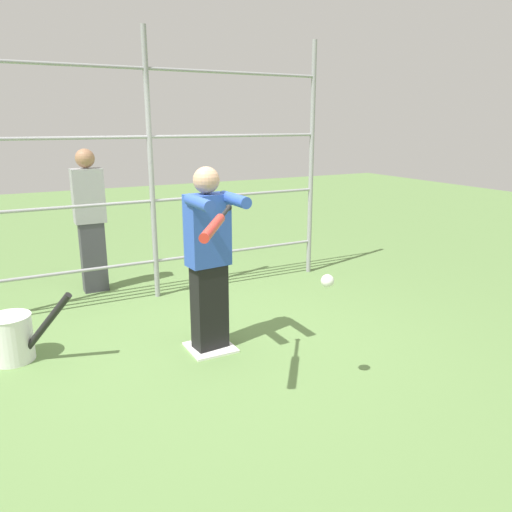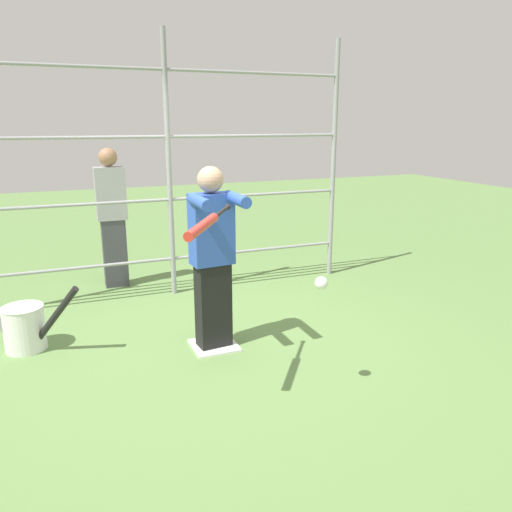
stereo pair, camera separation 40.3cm
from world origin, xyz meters
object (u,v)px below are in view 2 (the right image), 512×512
Objects in this scene: batter at (213,254)px; baseball_bat_swinging at (206,224)px; bat_bucket at (24,327)px; bystander_behind_fence at (112,216)px; softball_in_flight at (321,283)px.

batter is 1.02m from baseball_bat_swinging.
bat_bucket is at bearing -20.40° from batter.
bat_bucket is at bearing 57.80° from bystander_behind_fence.
baseball_bat_swinging is 0.81× the size of bat_bucket.
baseball_bat_swinging is 2.25m from bat_bucket.
bystander_behind_fence is (0.60, -2.18, 0.00)m from batter.
bystander_behind_fence reaches higher than batter.
bat_bucket is 1.98m from bystander_behind_fence.
bystander_behind_fence is at bearing -84.48° from baseball_bat_swinging.
batter reaches higher than bat_bucket.
baseball_bat_swinging is 8.00× the size of softball_in_flight.
bystander_behind_fence is at bearing -122.20° from bat_bucket.
baseball_bat_swinging is 3.09m from bystander_behind_fence.
softball_in_flight is at bearing 108.34° from bystander_behind_fence.
bat_bucket is 0.55× the size of bystander_behind_fence.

